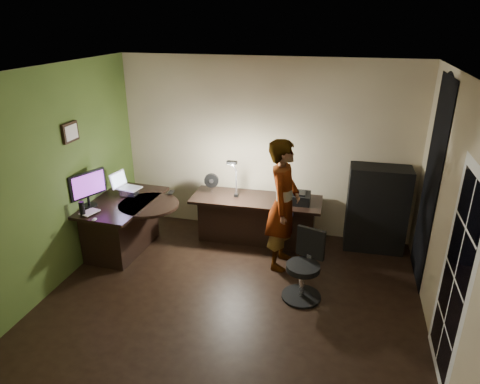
% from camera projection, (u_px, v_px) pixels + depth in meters
% --- Properties ---
extents(floor, '(4.50, 4.00, 0.01)m').
position_uv_depth(floor, '(231.00, 301.00, 5.21)').
color(floor, black).
rests_on(floor, ground).
extents(ceiling, '(4.50, 4.00, 0.01)m').
position_uv_depth(ceiling, '(229.00, 72.00, 4.18)').
color(ceiling, silver).
rests_on(ceiling, floor).
extents(wall_back, '(4.50, 0.01, 2.70)m').
position_uv_depth(wall_back, '(265.00, 148.00, 6.49)').
color(wall_back, '#C3B18D').
rests_on(wall_back, floor).
extents(wall_front, '(4.50, 0.01, 2.70)m').
position_uv_depth(wall_front, '(151.00, 313.00, 2.90)').
color(wall_front, '#C3B18D').
rests_on(wall_front, floor).
extents(wall_left, '(0.01, 4.00, 2.70)m').
position_uv_depth(wall_left, '(52.00, 181.00, 5.20)').
color(wall_left, '#C3B18D').
rests_on(wall_left, floor).
extents(wall_right, '(0.01, 4.00, 2.70)m').
position_uv_depth(wall_right, '(452.00, 222.00, 4.18)').
color(wall_right, '#C3B18D').
rests_on(wall_right, floor).
extents(green_wall_overlay, '(0.00, 4.00, 2.70)m').
position_uv_depth(green_wall_overlay, '(53.00, 181.00, 5.20)').
color(green_wall_overlay, '#466025').
rests_on(green_wall_overlay, floor).
extents(arched_doorway, '(0.01, 0.90, 2.60)m').
position_uv_depth(arched_doorway, '(431.00, 185.00, 5.24)').
color(arched_doorway, black).
rests_on(arched_doorway, floor).
extents(french_door, '(0.02, 0.92, 2.10)m').
position_uv_depth(french_door, '(455.00, 278.00, 3.81)').
color(french_door, white).
rests_on(french_door, floor).
extents(framed_picture, '(0.04, 0.30, 0.25)m').
position_uv_depth(framed_picture, '(70.00, 132.00, 5.41)').
color(framed_picture, black).
rests_on(framed_picture, wall_left).
extents(desk_left, '(0.90, 1.40, 0.79)m').
position_uv_depth(desk_left, '(124.00, 226.00, 6.21)').
color(desk_left, black).
rests_on(desk_left, floor).
extents(desk_right, '(1.93, 0.72, 0.72)m').
position_uv_depth(desk_right, '(256.00, 220.00, 6.45)').
color(desk_right, black).
rests_on(desk_right, floor).
extents(cabinet, '(0.86, 0.45, 1.27)m').
position_uv_depth(cabinet, '(377.00, 209.00, 6.18)').
color(cabinet, black).
rests_on(cabinet, floor).
extents(laptop_stand, '(0.23, 0.20, 0.09)m').
position_uv_depth(laptop_stand, '(129.00, 191.00, 6.22)').
color(laptop_stand, silver).
rests_on(laptop_stand, desk_left).
extents(laptop, '(0.39, 0.37, 0.23)m').
position_uv_depth(laptop, '(128.00, 181.00, 6.15)').
color(laptop, silver).
rests_on(laptop, laptop_stand).
extents(monitor, '(0.31, 0.54, 0.36)m').
position_uv_depth(monitor, '(88.00, 194.00, 5.78)').
color(monitor, black).
rests_on(monitor, desk_left).
extents(mouse, '(0.08, 0.10, 0.03)m').
position_uv_depth(mouse, '(94.00, 219.00, 5.43)').
color(mouse, silver).
rests_on(mouse, desk_left).
extents(phone, '(0.09, 0.15, 0.01)m').
position_uv_depth(phone, '(171.00, 192.00, 6.29)').
color(phone, black).
rests_on(phone, desk_left).
extents(pen, '(0.01, 0.14, 0.01)m').
position_uv_depth(pen, '(140.00, 213.00, 5.65)').
color(pen, black).
rests_on(pen, desk_left).
extents(speaker, '(0.09, 0.09, 0.18)m').
position_uv_depth(speaker, '(82.00, 208.00, 5.56)').
color(speaker, black).
rests_on(speaker, desk_left).
extents(notepad, '(0.22, 0.27, 0.01)m').
position_uv_depth(notepad, '(90.00, 212.00, 5.66)').
color(notepad, silver).
rests_on(notepad, desk_left).
extents(desk_fan, '(0.23, 0.15, 0.33)m').
position_uv_depth(desk_fan, '(212.00, 184.00, 6.43)').
color(desk_fan, black).
rests_on(desk_fan, desk_right).
extents(headphones, '(0.20, 0.11, 0.09)m').
position_uv_depth(headphones, '(286.00, 214.00, 5.74)').
color(headphones, '#0E3498').
rests_on(headphones, desk_right).
extents(printer, '(0.41, 0.32, 0.18)m').
position_uv_depth(printer, '(296.00, 198.00, 6.15)').
color(printer, black).
rests_on(printer, desk_right).
extents(desk_lamp, '(0.28, 0.35, 0.69)m').
position_uv_depth(desk_lamp, '(236.00, 176.00, 6.25)').
color(desk_lamp, black).
rests_on(desk_lamp, desk_right).
extents(office_chair, '(0.61, 0.61, 0.87)m').
position_uv_depth(office_chair, '(303.00, 267.00, 5.11)').
color(office_chair, black).
rests_on(office_chair, floor).
extents(person, '(0.47, 0.67, 1.80)m').
position_uv_depth(person, '(283.00, 205.00, 5.65)').
color(person, '#D8A88C').
rests_on(person, floor).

